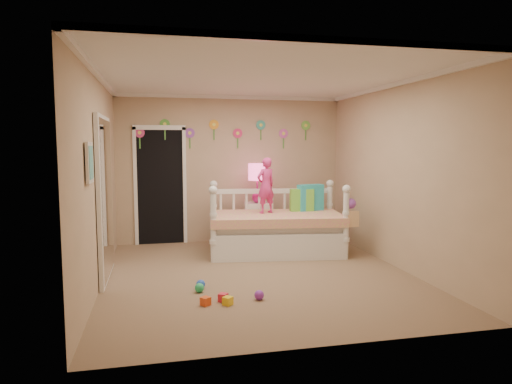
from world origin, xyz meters
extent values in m
cube|color=#7F684C|center=(0.00, 0.00, 0.00)|extent=(4.00, 4.50, 0.01)
cube|color=white|center=(0.00, 0.00, 2.60)|extent=(4.00, 4.50, 0.01)
cube|color=tan|center=(0.00, 2.25, 1.30)|extent=(4.00, 0.01, 2.60)
cube|color=tan|center=(-2.00, 0.00, 1.30)|extent=(0.01, 4.50, 2.60)
cube|color=tan|center=(2.00, 0.00, 1.30)|extent=(0.01, 4.50, 2.60)
cube|color=#25BAB8|center=(1.20, 1.35, 0.86)|extent=(0.46, 0.24, 0.44)
cube|color=#6DC63C|center=(1.04, 1.33, 0.82)|extent=(0.40, 0.18, 0.37)
imported|color=#E43388|center=(0.40, 1.23, 1.08)|extent=(0.38, 0.32, 0.89)
cube|color=white|center=(0.40, 1.85, 0.36)|extent=(0.48, 0.40, 0.73)
sphere|color=#D31C81|center=(0.40, 1.85, 0.82)|extent=(0.19, 0.19, 0.19)
cylinder|color=#D31C81|center=(0.40, 1.85, 1.02)|extent=(0.03, 0.03, 0.39)
cylinder|color=#FF4C90|center=(0.40, 1.85, 1.27)|extent=(0.31, 0.31, 0.29)
cube|color=black|center=(-1.25, 2.23, 1.03)|extent=(0.90, 0.04, 2.07)
cube|color=white|center=(-1.96, 0.30, 1.05)|extent=(0.07, 1.30, 2.10)
cube|color=white|center=(-1.97, -0.90, 1.55)|extent=(0.05, 0.34, 0.42)
camera|label=1|loc=(-1.29, -5.76, 1.73)|focal=31.65mm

